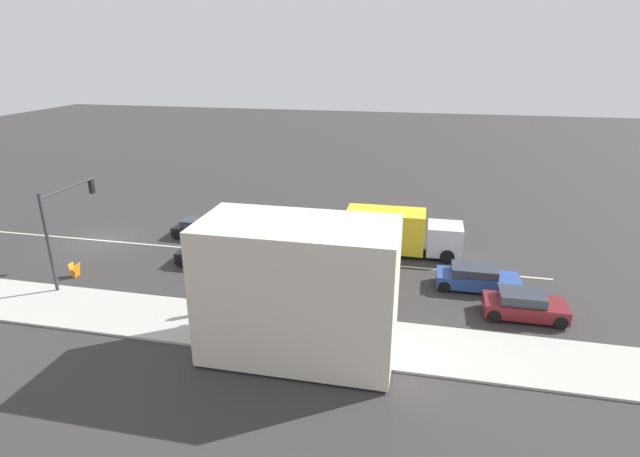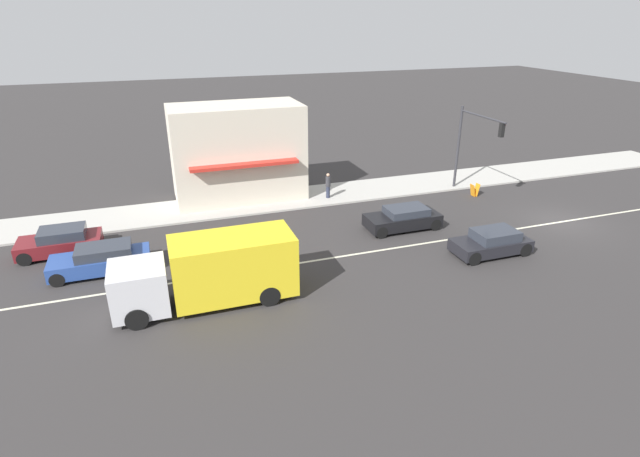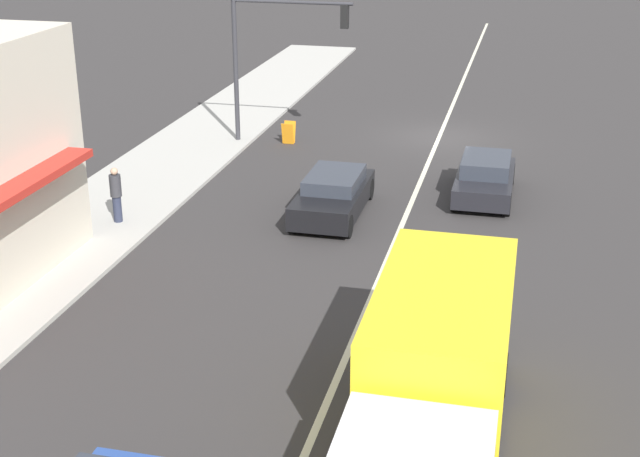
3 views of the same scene
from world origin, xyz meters
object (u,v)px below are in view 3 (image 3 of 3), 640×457
at_px(sedan_dark, 485,178).
at_px(warning_aframe_sign, 289,133).
at_px(traffic_signal_main, 271,43).
at_px(delivery_truck, 435,379).
at_px(suv_black, 333,195).
at_px(pedestrian, 116,193).

bearing_deg(sedan_dark, warning_aframe_sign, -29.76).
bearing_deg(traffic_signal_main, sedan_dark, 153.53).
bearing_deg(delivery_truck, warning_aframe_sign, -67.17).
distance_m(warning_aframe_sign, suv_black, 7.95).
xyz_separation_m(traffic_signal_main, sedan_dark, (-8.32, 4.14, -3.27)).
height_order(traffic_signal_main, suv_black, traffic_signal_main).
distance_m(warning_aframe_sign, delivery_truck, 20.11).
xyz_separation_m(pedestrian, sedan_dark, (-10.42, -5.11, -0.37)).
relative_size(traffic_signal_main, pedestrian, 3.35).
distance_m(delivery_truck, suv_black, 12.17).
xyz_separation_m(traffic_signal_main, delivery_truck, (-8.32, 18.20, -2.43)).
height_order(pedestrian, sedan_dark, pedestrian).
bearing_deg(warning_aframe_sign, sedan_dark, 150.24).
relative_size(delivery_truck, sedan_dark, 1.89).
relative_size(pedestrian, delivery_truck, 0.22).
distance_m(traffic_signal_main, warning_aframe_sign, 3.53).
relative_size(delivery_truck, suv_black, 1.77).
xyz_separation_m(delivery_truck, sedan_dark, (0.00, -14.06, -0.84)).
bearing_deg(traffic_signal_main, delivery_truck, 114.58).
relative_size(pedestrian, warning_aframe_sign, 2.00).
xyz_separation_m(traffic_signal_main, suv_black, (-3.92, 6.88, -3.27)).
relative_size(pedestrian, suv_black, 0.39).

